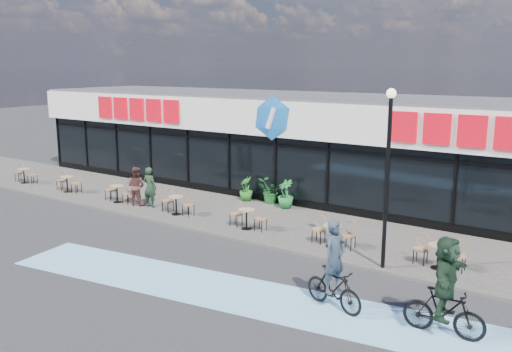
# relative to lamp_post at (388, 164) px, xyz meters

# --- Properties ---
(ground) EXTENTS (120.00, 120.00, 0.00)m
(ground) POSITION_rel_lamp_post_xyz_m (-6.75, -2.30, -3.21)
(ground) COLOR #28282B
(ground) RESTS_ON ground
(sidewalk) EXTENTS (44.00, 5.00, 0.10)m
(sidewalk) POSITION_rel_lamp_post_xyz_m (-6.75, 2.20, -3.16)
(sidewalk) COLOR #625C56
(sidewalk) RESTS_ON ground
(bike_lane) EXTENTS (14.17, 4.13, 0.01)m
(bike_lane) POSITION_rel_lamp_post_xyz_m (-2.75, -3.80, -3.21)
(bike_lane) COLOR #7CBCEB
(bike_lane) RESTS_ON ground
(building) EXTENTS (30.60, 6.57, 4.75)m
(building) POSITION_rel_lamp_post_xyz_m (-6.75, 7.63, -0.88)
(building) COLOR black
(building) RESTS_ON ground
(lamp_post) EXTENTS (0.28, 0.28, 5.25)m
(lamp_post) POSITION_rel_lamp_post_xyz_m (0.00, 0.00, 0.00)
(lamp_post) COLOR black
(lamp_post) RESTS_ON sidewalk
(bistro_set_0) EXTENTS (1.54, 0.62, 0.90)m
(bistro_set_0) POSITION_rel_lamp_post_xyz_m (-19.37, 0.94, -2.66)
(bistro_set_0) COLOR tan
(bistro_set_0) RESTS_ON sidewalk
(bistro_set_1) EXTENTS (1.54, 0.62, 0.90)m
(bistro_set_1) POSITION_rel_lamp_post_xyz_m (-15.91, 0.94, -2.66)
(bistro_set_1) COLOR tan
(bistro_set_1) RESTS_ON sidewalk
(bistro_set_2) EXTENTS (1.54, 0.62, 0.90)m
(bistro_set_2) POSITION_rel_lamp_post_xyz_m (-12.46, 0.94, -2.66)
(bistro_set_2) COLOR tan
(bistro_set_2) RESTS_ON sidewalk
(bistro_set_3) EXTENTS (1.54, 0.62, 0.90)m
(bistro_set_3) POSITION_rel_lamp_post_xyz_m (-9.00, 0.94, -2.66)
(bistro_set_3) COLOR tan
(bistro_set_3) RESTS_ON sidewalk
(bistro_set_4) EXTENTS (1.54, 0.62, 0.90)m
(bistro_set_4) POSITION_rel_lamp_post_xyz_m (-5.55, 0.94, -2.66)
(bistro_set_4) COLOR tan
(bistro_set_4) RESTS_ON sidewalk
(bistro_set_5) EXTENTS (1.54, 0.62, 0.90)m
(bistro_set_5) POSITION_rel_lamp_post_xyz_m (-2.10, 0.94, -2.66)
(bistro_set_5) COLOR tan
(bistro_set_5) RESTS_ON sidewalk
(bistro_set_6) EXTENTS (1.54, 0.62, 0.90)m
(bistro_set_6) POSITION_rel_lamp_post_xyz_m (1.36, 0.94, -2.66)
(bistro_set_6) COLOR tan
(bistro_set_6) RESTS_ON sidewalk
(potted_plant_left) EXTENTS (1.23, 1.27, 1.08)m
(potted_plant_left) POSITION_rel_lamp_post_xyz_m (-6.88, 4.44, -2.57)
(potted_plant_left) COLOR #1B6124
(potted_plant_left) RESTS_ON sidewalk
(potted_plant_mid) EXTENTS (0.83, 0.83, 1.06)m
(potted_plant_mid) POSITION_rel_lamp_post_xyz_m (-8.00, 4.26, -2.58)
(potted_plant_mid) COLOR #24691E
(potted_plant_mid) RESTS_ON sidewalk
(potted_plant_right) EXTENTS (0.86, 0.86, 1.19)m
(potted_plant_right) POSITION_rel_lamp_post_xyz_m (-5.93, 4.18, -2.52)
(potted_plant_right) COLOR #1F6F2E
(potted_plant_right) RESTS_ON sidewalk
(patron_left) EXTENTS (0.67, 0.48, 1.72)m
(patron_left) POSITION_rel_lamp_post_xyz_m (-10.68, 1.07, -2.26)
(patron_left) COLOR #1D3420
(patron_left) RESTS_ON sidewalk
(patron_right) EXTENTS (0.94, 0.81, 1.66)m
(patron_right) POSITION_rel_lamp_post_xyz_m (-11.40, 0.97, -2.28)
(patron_right) COLOR #552F2B
(patron_right) RESTS_ON sidewalk
(cyclist_a) EXTENTS (1.86, 1.77, 2.34)m
(cyclist_a) POSITION_rel_lamp_post_xyz_m (2.58, -2.97, -2.13)
(cyclist_a) COLOR black
(cyclist_a) RESTS_ON ground
(cyclist_b) EXTENTS (1.84, 0.94, 2.28)m
(cyclist_b) POSITION_rel_lamp_post_xyz_m (-0.07, -3.13, -2.38)
(cyclist_b) COLOR black
(cyclist_b) RESTS_ON ground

